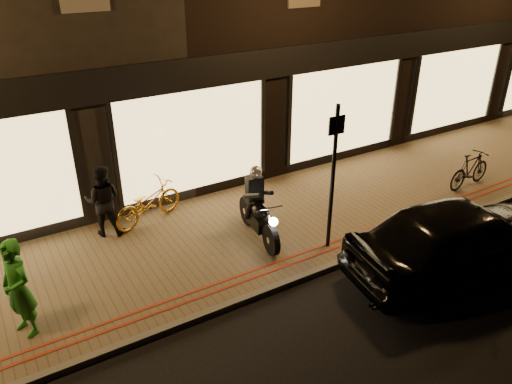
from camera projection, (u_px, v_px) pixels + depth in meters
ground at (288, 288)px, 9.22m from camera, size 90.00×90.00×0.00m
sidewalk at (236, 236)px, 10.72m from camera, size 50.00×4.00×0.12m
kerb_stone at (287, 284)px, 9.23m from camera, size 50.00×0.14×0.12m
red_kerb_lines at (272, 267)px, 9.58m from camera, size 50.00×0.26×0.01m
building_row at (114, 0)px, 14.19m from camera, size 48.00×10.11×8.50m
motorcycle at (258, 211)px, 10.31m from camera, size 0.65×1.94×1.59m
sign_post at (333, 171)px, 9.53m from camera, size 0.35×0.08×3.00m
bicycle_gold at (148, 203)px, 10.98m from camera, size 1.85×1.15×0.92m
bicycle_dark at (470, 170)px, 12.56m from camera, size 1.57×0.55×0.93m
person_green at (18, 289)px, 7.64m from camera, size 0.64×0.73×1.68m
person_dark at (103, 201)px, 10.37m from camera, size 0.94×0.87×1.56m
parked_car at (463, 239)px, 9.27m from camera, size 4.76×2.47×1.55m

